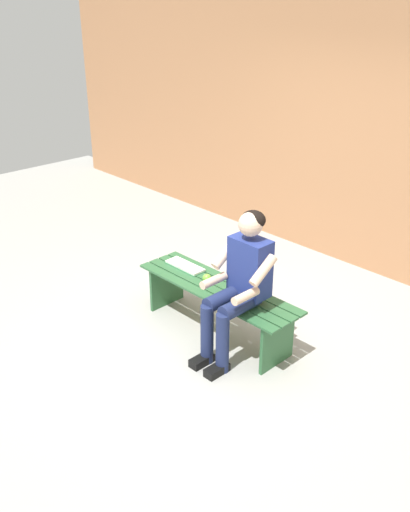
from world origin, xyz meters
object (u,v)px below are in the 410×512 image
bench_near (217,298)px  book_open (185,266)px  apple (207,278)px  person_seated (239,281)px

bench_near → book_open: bearing=-6.1°
apple → book_open: bearing=-9.4°
bench_near → book_open: 0.51m
bench_near → person_seated: size_ratio=1.29×
bench_near → apple: apple is taller
apple → book_open: size_ratio=0.19×
person_seated → book_open: (0.84, -0.15, -0.22)m
bench_near → person_seated: person_seated is taller
apple → bench_near: bearing=-176.2°
apple → book_open: 0.37m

